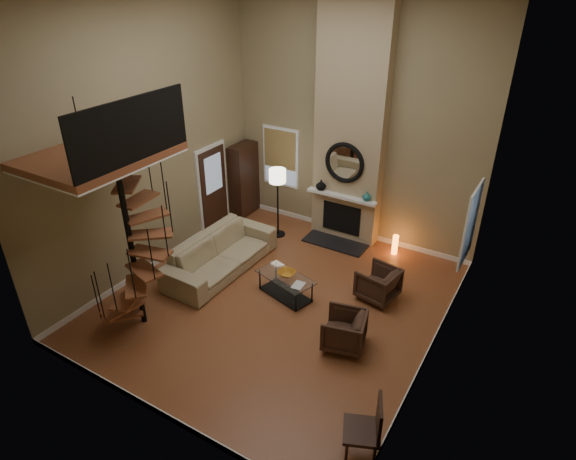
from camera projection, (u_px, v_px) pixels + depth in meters
The scene contains 32 objects.
ground at pixel (278, 301), 9.59m from camera, with size 6.00×6.50×0.01m, color #A25D34.
back_wall at pixel (354, 123), 10.70m from camera, with size 6.00×0.02×5.50m, color #91835D.
front_wall at pixel (132, 258), 5.81m from camera, with size 6.00×0.02×5.50m, color #91835D.
left_wall at pixel (148, 141), 9.60m from camera, with size 0.02×6.50×5.50m, color #91835D.
right_wall at pixel (454, 211), 6.91m from camera, with size 0.02×6.50×5.50m, color #91835D.
baseboard_back at pixel (347, 230), 11.99m from camera, with size 6.00×0.02×0.12m, color white.
baseboard_front at pixel (161, 413), 7.12m from camera, with size 6.00×0.02×0.12m, color white.
baseboard_left at pixel (165, 257), 10.90m from camera, with size 0.02×6.50×0.12m, color white.
baseboard_right at pixel (427, 353), 8.21m from camera, with size 0.02×6.50×0.12m, color white.
chimney_breast at pixel (351, 125), 10.56m from camera, with size 1.60×0.38×5.50m, color tan.
hearth at pixel (335, 243), 11.51m from camera, with size 1.50×0.60×0.04m, color black.
firebox at pixel (341, 218), 11.47m from camera, with size 0.95×0.02×0.72m, color black.
mantel at pixel (341, 197), 11.12m from camera, with size 1.70×0.18×0.06m, color white.
mirror_frame at pixel (344, 163), 10.78m from camera, with size 0.94×0.94×0.10m, color black.
mirror_disc at pixel (345, 163), 10.79m from camera, with size 0.80×0.80×0.01m, color white.
vase_left at pixel (321, 185), 11.32m from camera, with size 0.24×0.24×0.25m, color black.
vase_right at pixel (367, 196), 10.81m from camera, with size 0.20×0.20×0.21m, color #1C6163.
window_back at pixel (281, 156), 12.08m from camera, with size 1.02×0.06×1.52m.
window_right at pixel (470, 223), 8.97m from camera, with size 0.06×1.02×1.52m.
entry_door at pixel (213, 189), 11.76m from camera, with size 0.10×1.05×2.16m.
loft at pixel (104, 153), 7.59m from camera, with size 1.70×2.20×1.09m.
spiral_stair at pixel (131, 238), 8.18m from camera, with size 1.47×1.47×4.06m.
hutch at pixel (244, 179), 12.51m from camera, with size 0.39×0.84×1.87m, color #321A10.
sofa at pixel (221, 253), 10.39m from camera, with size 2.74×1.07×0.80m, color tan.
armchair_near at pixel (381, 285), 9.45m from camera, with size 0.70×0.72×0.66m, color #3F271D.
armchair_far at pixel (348, 331), 8.26m from camera, with size 0.69×0.71×0.65m, color #3F271D.
coffee_table at pixel (285, 283), 9.60m from camera, with size 1.29×0.88×0.44m.
bowl at pixel (287, 273), 9.53m from camera, with size 0.35×0.35×0.09m, color orange.
book at pixel (297, 285), 9.24m from camera, with size 0.21×0.28×0.03m, color gray.
floor_lamp at pixel (278, 181), 11.23m from camera, with size 0.39×0.39×1.71m.
accent_lamp at pixel (395, 245), 10.99m from camera, with size 0.13×0.13×0.47m, color orange.
side_chair at pixel (369, 427), 6.34m from camera, with size 0.64×0.64×1.01m.
Camera 1 is at (4.14, -6.52, 5.85)m, focal length 30.31 mm.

